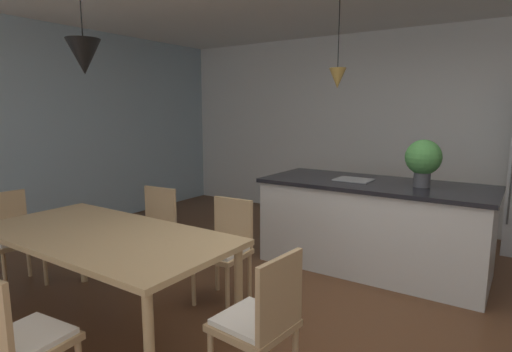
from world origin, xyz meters
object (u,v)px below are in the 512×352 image
(chair_kitchen_end, at_px, (260,321))
(chair_window_end, at_px, (12,236))
(kitchen_island, at_px, (373,224))
(dining_table, at_px, (104,241))
(chair_far_right, at_px, (225,247))
(chair_far_left, at_px, (152,230))
(chair_near_right, at_px, (16,341))
(potted_plant_on_island, at_px, (423,159))

(chair_kitchen_end, bearing_deg, chair_window_end, 179.83)
(chair_kitchen_end, bearing_deg, kitchen_island, 92.99)
(dining_table, relative_size, chair_far_right, 2.29)
(chair_kitchen_end, bearing_deg, chair_far_left, 154.70)
(chair_far_right, bearing_deg, kitchen_island, 60.55)
(chair_far_right, distance_m, chair_window_end, 2.00)
(chair_kitchen_end, distance_m, chair_near_right, 1.25)
(chair_far_right, distance_m, chair_far_left, 0.90)
(chair_near_right, distance_m, potted_plant_on_island, 3.44)
(chair_far_right, distance_m, potted_plant_on_island, 2.01)
(chair_near_right, height_order, kitchen_island, kitchen_island)
(dining_table, height_order, chair_kitchen_end, chair_kitchen_end)
(chair_kitchen_end, bearing_deg, chair_near_right, -137.03)
(kitchen_island, bearing_deg, chair_near_right, -104.23)
(chair_kitchen_end, distance_m, kitchen_island, 2.28)
(chair_near_right, xyz_separation_m, chair_window_end, (-1.82, 0.86, 0.00))
(chair_kitchen_end, height_order, potted_plant_on_island, potted_plant_on_island)
(chair_kitchen_end, height_order, chair_far_right, same)
(chair_window_end, height_order, kitchen_island, kitchen_island)
(chair_kitchen_end, height_order, chair_window_end, same)
(chair_window_end, distance_m, kitchen_island, 3.46)
(dining_table, xyz_separation_m, chair_far_left, (-0.45, 0.85, -0.20))
(chair_far_right, xyz_separation_m, kitchen_island, (0.80, 1.42, -0.01))
(chair_kitchen_end, bearing_deg, dining_table, 179.81)
(chair_window_end, bearing_deg, kitchen_island, 41.01)
(chair_far_left, bearing_deg, dining_table, -62.14)
(chair_kitchen_end, xyz_separation_m, kitchen_island, (-0.12, 2.28, -0.01))
(chair_kitchen_end, distance_m, chair_window_end, 2.73)
(dining_table, xyz_separation_m, chair_near_right, (0.45, -0.85, -0.20))
(chair_far_right, height_order, chair_far_left, same)
(dining_table, height_order, chair_window_end, chair_window_end)
(chair_kitchen_end, xyz_separation_m, chair_near_right, (-0.91, -0.85, 0.00))
(chair_kitchen_end, distance_m, potted_plant_on_island, 2.40)
(chair_far_right, xyz_separation_m, chair_window_end, (-1.81, -0.85, 0.00))
(chair_kitchen_end, relative_size, chair_window_end, 1.00)
(dining_table, bearing_deg, chair_far_right, 62.52)
(dining_table, distance_m, chair_kitchen_end, 1.38)
(chair_kitchen_end, bearing_deg, chair_far_right, 136.98)
(dining_table, height_order, potted_plant_on_island, potted_plant_on_island)
(chair_window_end, relative_size, potted_plant_on_island, 1.95)
(chair_far_right, height_order, chair_near_right, same)
(chair_far_right, bearing_deg, chair_far_left, -180.00)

